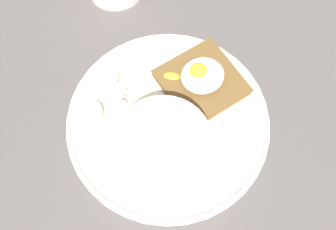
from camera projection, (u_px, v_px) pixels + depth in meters
ground_plane at (168, 126)px, 53.50cm from camera, size 120.00×120.00×2.00cm
plate at (168, 121)px, 51.84cm from camera, size 28.14×28.14×1.60cm
oatmeal_bowl at (163, 149)px, 46.59cm from camera, size 12.06×12.06×6.62cm
toast_slice at (201, 82)px, 52.99cm from camera, size 12.25×12.25×1.45cm
poached_egg at (202, 75)px, 51.00cm from camera, size 8.02×5.92×3.57cm
banana_slice_front at (117, 92)px, 52.80cm from camera, size 4.01×4.01×1.00cm
banana_slice_left at (92, 112)px, 51.37cm from camera, size 4.42×4.42×1.62cm
banana_slice_back at (133, 78)px, 53.43cm from camera, size 3.58×3.69×1.55cm
banana_slice_right at (108, 78)px, 53.56cm from camera, size 4.27×4.28×1.23cm
banana_slice_inner at (119, 111)px, 51.34cm from camera, size 4.63×4.60×1.77cm
banana_slice_outer at (139, 97)px, 52.44cm from camera, size 4.58×4.60×1.08cm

